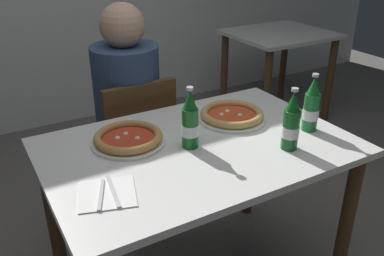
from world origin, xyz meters
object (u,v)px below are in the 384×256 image
(dining_table_main, at_px, (198,169))
(beer_bottle_right, at_px, (291,124))
(napkin_with_cutlery, at_px, (107,193))
(beer_bottle_left, at_px, (311,107))
(pizza_margherita_near, at_px, (128,138))
(pizza_marinara_far, at_px, (232,115))
(diner_seated, at_px, (129,123))
(chair_behind_table, at_px, (134,143))
(dining_table_background, at_px, (278,51))
(beer_bottle_center, at_px, (190,122))

(dining_table_main, xyz_separation_m, beer_bottle_right, (0.29, -0.20, 0.22))
(beer_bottle_right, relative_size, napkin_with_cutlery, 1.09)
(beer_bottle_left, height_order, beer_bottle_right, same)
(pizza_margherita_near, distance_m, pizza_marinara_far, 0.48)
(diner_seated, distance_m, pizza_margherita_near, 0.58)
(pizza_marinara_far, xyz_separation_m, beer_bottle_right, (0.04, -0.33, 0.08))
(pizza_marinara_far, distance_m, beer_bottle_right, 0.34)
(pizza_marinara_far, bearing_deg, beer_bottle_right, -83.44)
(pizza_marinara_far, height_order, beer_bottle_left, beer_bottle_left)
(diner_seated, xyz_separation_m, pizza_margherita_near, (-0.20, -0.51, 0.19))
(chair_behind_table, relative_size, pizza_marinara_far, 2.81)
(pizza_margherita_near, bearing_deg, pizza_marinara_far, -2.08)
(dining_table_background, bearing_deg, diner_seated, -157.01)
(dining_table_main, relative_size, chair_behind_table, 1.41)
(pizza_marinara_far, bearing_deg, napkin_with_cutlery, -157.85)
(dining_table_background, relative_size, beer_bottle_left, 3.24)
(beer_bottle_right, bearing_deg, diner_seated, 110.50)
(beer_bottle_left, height_order, napkin_with_cutlery, beer_bottle_left)
(beer_bottle_center, distance_m, napkin_with_cutlery, 0.43)
(chair_behind_table, distance_m, dining_table_background, 1.78)
(beer_bottle_left, xyz_separation_m, beer_bottle_center, (-0.51, 0.12, 0.00))
(pizza_margherita_near, distance_m, beer_bottle_left, 0.76)
(pizza_marinara_far, relative_size, beer_bottle_right, 1.23)
(chair_behind_table, height_order, beer_bottle_right, beer_bottle_right)
(diner_seated, relative_size, pizza_marinara_far, 3.99)
(beer_bottle_center, bearing_deg, chair_behind_table, 89.60)
(pizza_margherita_near, bearing_deg, beer_bottle_center, -36.32)
(diner_seated, distance_m, beer_bottle_left, 0.97)
(dining_table_background, distance_m, pizza_margherita_near, 2.18)
(dining_table_main, height_order, beer_bottle_right, beer_bottle_right)
(dining_table_main, xyz_separation_m, beer_bottle_left, (0.47, -0.12, 0.22))
(dining_table_background, distance_m, beer_bottle_right, 2.03)
(chair_behind_table, distance_m, beer_bottle_right, 0.95)
(diner_seated, height_order, beer_bottle_left, diner_seated)
(diner_seated, relative_size, beer_bottle_right, 4.89)
(chair_behind_table, relative_size, beer_bottle_left, 3.44)
(dining_table_background, xyz_separation_m, pizza_margherita_near, (-1.82, -1.20, 0.18))
(diner_seated, height_order, dining_table_background, diner_seated)
(chair_behind_table, distance_m, pizza_margherita_near, 0.58)
(chair_behind_table, bearing_deg, dining_table_background, -157.01)
(pizza_margherita_near, distance_m, beer_bottle_center, 0.26)
(dining_table_background, bearing_deg, chair_behind_table, -155.49)
(pizza_margherita_near, xyz_separation_m, beer_bottle_right, (0.52, -0.35, 0.08))
(beer_bottle_center, bearing_deg, beer_bottle_right, -32.04)
(pizza_margherita_near, distance_m, beer_bottle_right, 0.63)
(dining_table_background, relative_size, pizza_margherita_near, 2.73)
(dining_table_main, distance_m, napkin_with_cutlery, 0.47)
(pizza_margherita_near, height_order, pizza_marinara_far, same)
(chair_behind_table, distance_m, beer_bottle_left, 0.96)
(dining_table_background, distance_m, beer_bottle_left, 1.86)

